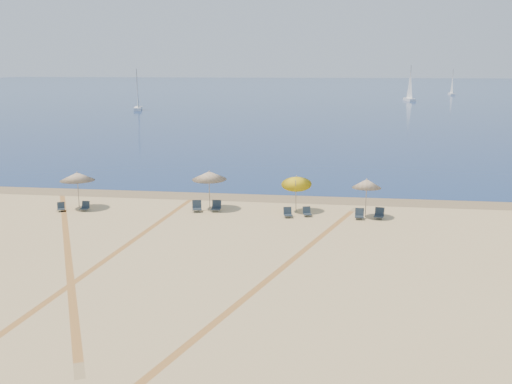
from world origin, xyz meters
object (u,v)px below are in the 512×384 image
(chair_8, at_px, (379,214))
(sailboat_1, at_px, (452,87))
(chair_6, at_px, (307,212))
(chair_7, at_px, (359,214))
(umbrella_2, at_px, (209,175))
(sailboat_2, at_px, (138,98))
(chair_5, at_px, (288,213))
(chair_1, at_px, (61,207))
(umbrella_3, at_px, (296,181))
(chair_3, at_px, (197,207))
(umbrella_1, at_px, (77,177))
(chair_4, at_px, (216,206))
(sailboat_0, at_px, (410,90))
(umbrella_4, at_px, (367,184))
(chair_2, at_px, (85,207))

(chair_8, bearing_deg, sailboat_1, 90.06)
(chair_6, xyz_separation_m, chair_7, (3.35, -0.23, 0.03))
(umbrella_2, relative_size, sailboat_2, 0.30)
(chair_7, bearing_deg, chair_5, -174.66)
(chair_1, distance_m, sailboat_2, 89.45)
(umbrella_3, xyz_separation_m, chair_3, (-6.58, -0.91, -1.79))
(umbrella_1, xyz_separation_m, chair_1, (-0.84, -0.97, -1.94))
(chair_4, xyz_separation_m, chair_7, (9.45, -0.67, -0.03))
(chair_4, height_order, sailboat_0, sailboat_0)
(chair_4, xyz_separation_m, sailboat_1, (44.28, 161.11, 2.14))
(sailboat_2, bearing_deg, chair_8, -77.88)
(chair_1, bearing_deg, chair_4, -16.64)
(umbrella_2, relative_size, chair_4, 3.62)
(umbrella_1, relative_size, sailboat_1, 0.31)
(umbrella_3, distance_m, chair_8, 5.80)
(umbrella_3, relative_size, chair_3, 3.17)
(chair_3, bearing_deg, umbrella_2, 35.11)
(umbrella_4, bearing_deg, chair_5, -171.83)
(chair_1, xyz_separation_m, chair_8, (21.07, 0.98, 0.05))
(umbrella_3, xyz_separation_m, umbrella_4, (4.55, -0.84, 0.10))
(chair_5, bearing_deg, sailboat_1, 61.62)
(umbrella_4, distance_m, chair_4, 10.04)
(chair_3, bearing_deg, chair_7, -17.37)
(chair_6, bearing_deg, chair_4, 159.87)
(umbrella_3, bearing_deg, sailboat_1, 76.34)
(umbrella_4, distance_m, chair_2, 18.78)
(umbrella_2, bearing_deg, sailboat_2, 112.27)
(chair_8, bearing_deg, sailboat_2, 130.06)
(umbrella_1, xyz_separation_m, chair_5, (14.41, -0.43, -1.92))
(umbrella_3, bearing_deg, umbrella_2, -179.27)
(sailboat_0, distance_m, sailboat_1, 38.86)
(chair_5, xyz_separation_m, sailboat_0, (22.05, 127.21, 2.59))
(chair_1, bearing_deg, umbrella_1, 24.47)
(chair_5, height_order, chair_6, chair_5)
(umbrella_3, height_order, chair_7, umbrella_3)
(chair_7, bearing_deg, sailboat_2, 120.26)
(chair_7, bearing_deg, chair_3, -179.62)
(sailboat_0, height_order, sailboat_2, sailboat_0)
(chair_8, bearing_deg, umbrella_2, -173.43)
(chair_5, distance_m, sailboat_0, 129.13)
(chair_2, height_order, chair_5, chair_5)
(umbrella_3, xyz_separation_m, chair_8, (5.40, -1.11, -1.80))
(sailboat_1, bearing_deg, umbrella_1, -108.11)
(umbrella_1, distance_m, sailboat_0, 131.91)
(chair_2, relative_size, sailboat_0, 0.07)
(umbrella_3, xyz_separation_m, chair_5, (-0.42, -1.56, -1.83))
(chair_8, bearing_deg, chair_1, -165.53)
(chair_1, height_order, chair_2, chair_2)
(umbrella_4, xyz_separation_m, chair_1, (-20.22, -1.25, -1.96))
(umbrella_2, height_order, chair_5, umbrella_2)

